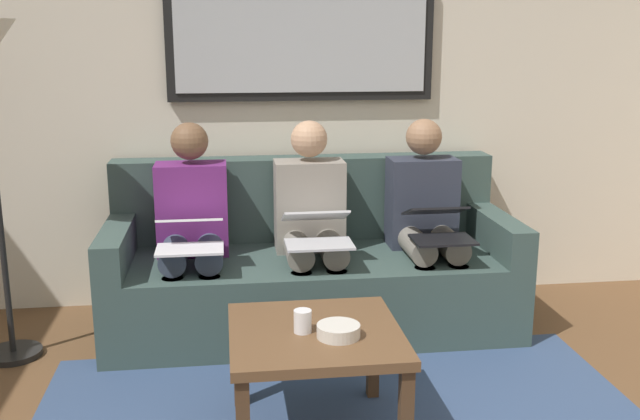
# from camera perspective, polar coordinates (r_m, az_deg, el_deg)

# --- Properties ---
(wall_rear) EXTENTS (6.00, 0.12, 2.60)m
(wall_rear) POSITION_cam_1_polar(r_m,az_deg,el_deg) (4.38, -1.57, 9.76)
(wall_rear) COLOR beige
(wall_rear) RESTS_ON ground_plane
(couch) EXTENTS (2.20, 0.90, 0.90)m
(couch) POSITION_cam_1_polar(r_m,az_deg,el_deg) (4.09, -0.77, -4.64)
(couch) COLOR #384C47
(couch) RESTS_ON ground_plane
(framed_mirror) EXTENTS (1.54, 0.05, 0.67)m
(framed_mirror) POSITION_cam_1_polar(r_m,az_deg,el_deg) (4.28, -1.46, 13.02)
(framed_mirror) COLOR black
(coffee_table) EXTENTS (0.67, 0.67, 0.46)m
(coffee_table) POSITION_cam_1_polar(r_m,az_deg,el_deg) (2.92, -0.37, -10.52)
(coffee_table) COLOR brown
(coffee_table) RESTS_ON ground_plane
(cup) EXTENTS (0.07, 0.07, 0.09)m
(cup) POSITION_cam_1_polar(r_m,az_deg,el_deg) (2.86, -1.37, -8.70)
(cup) COLOR silver
(cup) RESTS_ON coffee_table
(bowl) EXTENTS (0.17, 0.17, 0.05)m
(bowl) POSITION_cam_1_polar(r_m,az_deg,el_deg) (2.82, 1.45, -9.44)
(bowl) COLOR beige
(bowl) RESTS_ON coffee_table
(person_left) EXTENTS (0.38, 0.58, 1.14)m
(person_left) POSITION_cam_1_polar(r_m,az_deg,el_deg) (4.07, 8.32, -0.53)
(person_left) COLOR #2D3342
(person_left) RESTS_ON couch
(laptop_black) EXTENTS (0.31, 0.38, 0.17)m
(laptop_black) POSITION_cam_1_polar(r_m,az_deg,el_deg) (3.84, 9.27, -1.04)
(laptop_black) COLOR black
(person_middle) EXTENTS (0.38, 0.58, 1.14)m
(person_middle) POSITION_cam_1_polar(r_m,az_deg,el_deg) (3.94, -0.67, -0.83)
(person_middle) COLOR gray
(person_middle) RESTS_ON couch
(laptop_silver) EXTENTS (0.34, 0.37, 0.16)m
(laptop_silver) POSITION_cam_1_polar(r_m,az_deg,el_deg) (3.71, -0.24, -1.42)
(laptop_silver) COLOR silver
(person_right) EXTENTS (0.38, 0.58, 1.14)m
(person_right) POSITION_cam_1_polar(r_m,az_deg,el_deg) (3.92, -10.00, -1.12)
(person_right) COLOR #66236B
(person_right) RESTS_ON couch
(laptop_white) EXTENTS (0.33, 0.35, 0.15)m
(laptop_white) POSITION_cam_1_polar(r_m,az_deg,el_deg) (3.68, -10.15, -1.77)
(laptop_white) COLOR white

